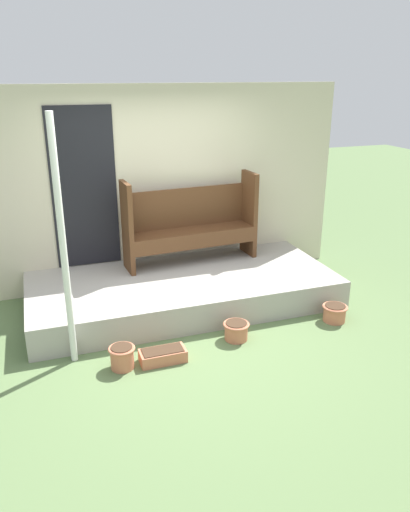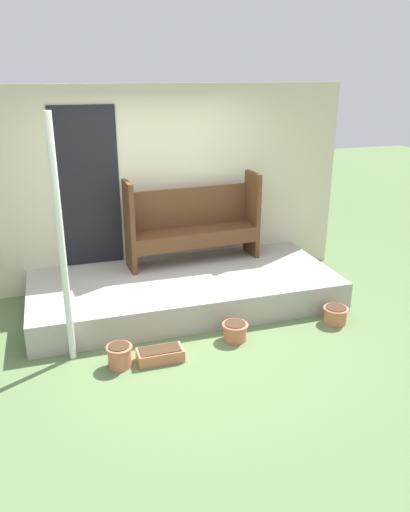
{
  "view_description": "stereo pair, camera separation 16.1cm",
  "coord_description": "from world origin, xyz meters",
  "px_view_note": "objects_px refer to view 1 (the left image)",
  "views": [
    {
      "loc": [
        -1.42,
        -4.62,
        2.73
      ],
      "look_at": [
        0.29,
        0.29,
        0.8
      ],
      "focal_mm": 35.0,
      "sensor_mm": 36.0,
      "label": 1
    },
    {
      "loc": [
        -1.27,
        -4.68,
        2.73
      ],
      "look_at": [
        0.29,
        0.29,
        0.8
      ],
      "focal_mm": 35.0,
      "sensor_mm": 36.0,
      "label": 2
    }
  ],
  "objects_px": {
    "support_post": "(63,246)",
    "planter_box_rect": "(163,355)",
    "bench": "(190,220)",
    "flower_pot_middle": "(236,330)",
    "flower_pot_right": "(335,312)",
    "flower_pot_left": "(122,356)"
  },
  "relations": [
    {
      "from": "flower_pot_middle",
      "to": "flower_pot_right",
      "type": "relative_size",
      "value": 0.98
    },
    {
      "from": "support_post",
      "to": "flower_pot_right",
      "type": "distance_m",
      "value": 3.14
    },
    {
      "from": "support_post",
      "to": "flower_pot_middle",
      "type": "relative_size",
      "value": 8.41
    },
    {
      "from": "flower_pot_left",
      "to": "flower_pot_right",
      "type": "xyz_separation_m",
      "value": [
        2.51,
        0.17,
        -0.02
      ]
    },
    {
      "from": "flower_pot_left",
      "to": "planter_box_rect",
      "type": "xyz_separation_m",
      "value": [
        0.4,
        -0.02,
        -0.06
      ]
    },
    {
      "from": "flower_pot_left",
      "to": "flower_pot_middle",
      "type": "relative_size",
      "value": 0.92
    },
    {
      "from": "flower_pot_middle",
      "to": "bench",
      "type": "bearing_deg",
      "value": 90.6
    },
    {
      "from": "support_post",
      "to": "planter_box_rect",
      "type": "xyz_separation_m",
      "value": [
        0.83,
        -0.32,
        -1.15
      ]
    },
    {
      "from": "flower_pot_middle",
      "to": "flower_pot_left",
      "type": "bearing_deg",
      "value": -173.13
    },
    {
      "from": "support_post",
      "to": "flower_pot_right",
      "type": "bearing_deg",
      "value": -2.7
    },
    {
      "from": "flower_pot_middle",
      "to": "flower_pot_right",
      "type": "bearing_deg",
      "value": 0.76
    },
    {
      "from": "bench",
      "to": "flower_pot_left",
      "type": "xyz_separation_m",
      "value": [
        -1.25,
        -1.72,
        -0.78
      ]
    },
    {
      "from": "bench",
      "to": "flower_pot_right",
      "type": "bearing_deg",
      "value": -54.61
    },
    {
      "from": "bench",
      "to": "planter_box_rect",
      "type": "relative_size",
      "value": 3.83
    },
    {
      "from": "flower_pot_middle",
      "to": "flower_pot_right",
      "type": "xyz_separation_m",
      "value": [
        1.24,
        0.02,
        -0.0
      ]
    },
    {
      "from": "planter_box_rect",
      "to": "support_post",
      "type": "bearing_deg",
      "value": 158.8
    },
    {
      "from": "support_post",
      "to": "bench",
      "type": "bearing_deg",
      "value": 40.11
    },
    {
      "from": "planter_box_rect",
      "to": "bench",
      "type": "bearing_deg",
      "value": 64.04
    },
    {
      "from": "support_post",
      "to": "flower_pot_left",
      "type": "bearing_deg",
      "value": -35.52
    },
    {
      "from": "bench",
      "to": "planter_box_rect",
      "type": "xyz_separation_m",
      "value": [
        -0.85,
        -1.74,
        -0.84
      ]
    },
    {
      "from": "support_post",
      "to": "flower_pot_right",
      "type": "xyz_separation_m",
      "value": [
        2.94,
        -0.14,
        -1.1
      ]
    },
    {
      "from": "support_post",
      "to": "bench",
      "type": "distance_m",
      "value": 2.22
    }
  ]
}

